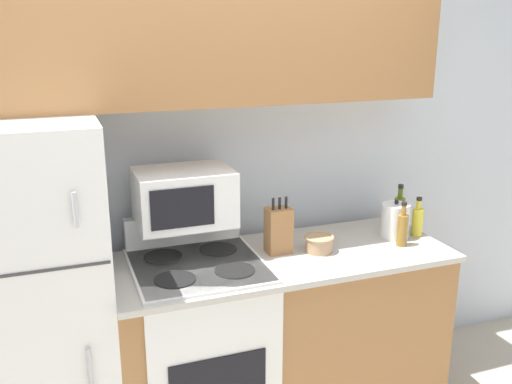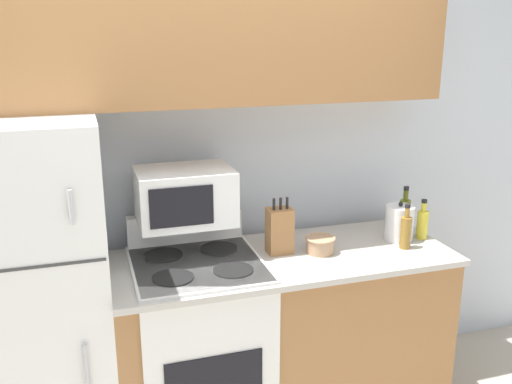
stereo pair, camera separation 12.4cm
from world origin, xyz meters
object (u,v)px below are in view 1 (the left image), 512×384
(bowl, at_px, (319,243))
(bottle_vinegar, at_px, (402,229))
(bottle_cooking_spray, at_px, (417,221))
(knife_block, at_px, (279,230))
(microwave, at_px, (184,197))
(refrigerator, at_px, (30,306))
(kettle, at_px, (395,221))
(stove, at_px, (200,348))
(bottle_olive_oil, at_px, (399,211))

(bowl, relative_size, bottle_vinegar, 0.64)
(bottle_cooking_spray, bearing_deg, knife_block, 177.13)
(microwave, distance_m, bottle_vinegar, 1.15)
(refrigerator, xyz_separation_m, bowl, (1.40, -0.07, 0.13))
(refrigerator, relative_size, bowl, 10.89)
(bottle_cooking_spray, height_order, kettle, bottle_cooking_spray)
(refrigerator, height_order, bowl, refrigerator)
(refrigerator, bearing_deg, stove, -2.86)
(stove, height_order, bottle_vinegar, bottle_vinegar)
(bottle_vinegar, bearing_deg, stove, 174.51)
(bottle_vinegar, relative_size, kettle, 1.12)
(knife_block, relative_size, bottle_cooking_spray, 1.34)
(refrigerator, bearing_deg, bowl, -2.68)
(bottle_vinegar, bearing_deg, refrigerator, 175.60)
(refrigerator, height_order, microwave, refrigerator)
(knife_block, height_order, bottle_olive_oil, knife_block)
(knife_block, height_order, bottle_vinegar, knife_block)
(bowl, xyz_separation_m, bottle_cooking_spray, (0.61, 0.02, 0.04))
(bottle_cooking_spray, bearing_deg, bottle_olive_oil, 104.15)
(refrigerator, bearing_deg, knife_block, -0.13)
(stove, distance_m, bottle_olive_oil, 1.33)
(microwave, relative_size, bottle_vinegar, 1.93)
(knife_block, xyz_separation_m, kettle, (0.67, -0.02, -0.02))
(stove, height_order, bowl, stove)
(stove, xyz_separation_m, microwave, (-0.02, 0.14, 0.76))
(microwave, xyz_separation_m, knife_block, (0.46, -0.10, -0.20))
(bottle_olive_oil, bearing_deg, refrigerator, -177.48)
(bottle_cooking_spray, height_order, bottle_olive_oil, bottle_olive_oil)
(bottle_cooking_spray, distance_m, bottle_olive_oil, 0.13)
(stove, bearing_deg, refrigerator, 177.14)
(kettle, bearing_deg, stove, -179.37)
(bottle_cooking_spray, bearing_deg, bottle_vinegar, -149.02)
(refrigerator, distance_m, kettle, 1.88)
(bottle_olive_oil, bearing_deg, stove, -174.09)
(bowl, height_order, kettle, kettle)
(knife_block, height_order, bottle_cooking_spray, knife_block)
(knife_block, relative_size, bottle_vinegar, 1.23)
(bowl, height_order, bottle_vinegar, bottle_vinegar)
(knife_block, height_order, bowl, knife_block)
(stove, relative_size, kettle, 5.14)
(microwave, height_order, bottle_olive_oil, microwave)
(refrigerator, xyz_separation_m, knife_block, (1.20, -0.00, 0.21))
(knife_block, distance_m, bottle_olive_oil, 0.78)
(bowl, bearing_deg, knife_block, 162.48)
(bowl, distance_m, bottle_olive_oil, 0.60)
(microwave, height_order, bottle_cooking_spray, microwave)
(stove, bearing_deg, bottle_vinegar, -5.49)
(bottle_olive_oil, height_order, kettle, bottle_olive_oil)
(stove, distance_m, knife_block, 0.71)
(stove, bearing_deg, microwave, 99.87)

